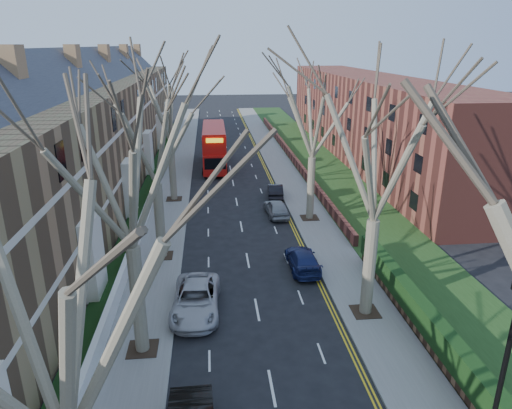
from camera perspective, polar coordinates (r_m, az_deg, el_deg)
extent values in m
cube|color=slate|center=(53.22, -9.72, 4.40)|extent=(3.00, 102.00, 0.12)
cube|color=slate|center=(53.72, 3.19, 4.79)|extent=(3.00, 102.00, 0.12)
cube|color=#916C4A|center=(45.66, -20.56, 7.33)|extent=(9.00, 78.00, 10.00)
cube|color=#2F313A|center=(44.92, -21.49, 14.81)|extent=(4.67, 78.00, 4.67)
cube|color=white|center=(45.06, -14.84, 5.81)|extent=(0.12, 78.00, 0.35)
cube|color=white|center=(44.40, -15.23, 10.20)|extent=(0.12, 78.00, 0.35)
cube|color=brown|center=(59.37, 13.89, 10.54)|extent=(8.00, 54.00, 10.00)
cube|color=brown|center=(57.71, 4.26, 6.32)|extent=(0.35, 54.00, 0.90)
cube|color=brown|center=(21.87, 24.16, -19.70)|extent=(0.40, 24.00, 0.60)
cube|color=black|center=(21.34, 24.51, -17.80)|extent=(0.70, 24.00, 1.20)
cube|color=white|center=(45.56, -12.42, 2.39)|extent=(0.30, 78.00, 1.00)
cube|color=#1C3914|center=(54.57, 7.88, 4.97)|extent=(6.00, 102.00, 0.06)
cylinder|color=#736952|center=(21.59, -14.53, -11.51)|extent=(0.64, 0.64, 5.25)
cube|color=#2D2116|center=(23.02, -13.96, -17.11)|extent=(1.40, 1.40, 0.05)
cylinder|color=#736952|center=(30.57, -11.95, -2.02)|extent=(0.64, 0.64, 5.07)
cube|color=#2D2116|center=(31.56, -11.63, -6.29)|extent=(1.40, 1.40, 0.05)
cylinder|color=#736952|center=(41.91, -10.40, 4.08)|extent=(0.60, 0.60, 5.25)
cube|color=#2D2116|center=(42.66, -10.19, 0.70)|extent=(1.40, 1.40, 0.05)
cylinder|color=#736952|center=(24.38, 13.96, -7.69)|extent=(0.64, 0.64, 5.25)
cube|color=#2D2116|center=(25.65, 13.48, -12.89)|extent=(1.40, 1.40, 0.05)
cylinder|color=#736952|center=(36.90, 6.86, 2.01)|extent=(0.60, 0.60, 5.07)
cube|color=#2D2116|center=(37.73, 6.71, -1.65)|extent=(1.40, 1.40, 0.05)
cube|color=red|center=(53.53, -5.21, 6.23)|extent=(2.60, 11.10, 2.22)
cube|color=red|center=(53.09, -5.28, 8.45)|extent=(2.60, 10.54, 2.01)
cube|color=black|center=(53.43, -5.22, 6.70)|extent=(2.61, 10.21, 0.91)
cube|color=black|center=(53.07, -5.28, 8.56)|extent=(2.61, 9.99, 0.91)
imported|color=#B0AFB5|center=(25.07, -7.51, -11.67)|extent=(2.72, 5.44, 1.48)
imported|color=navy|center=(29.42, 5.86, -6.86)|extent=(1.81, 4.41, 1.28)
imported|color=gray|center=(38.10, 2.56, -0.42)|extent=(1.91, 4.15, 1.38)
imported|color=black|center=(42.76, 2.42, 1.74)|extent=(1.70, 3.96, 1.27)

